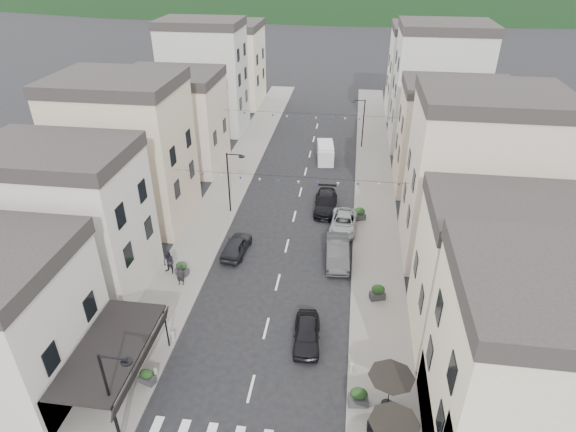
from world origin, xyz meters
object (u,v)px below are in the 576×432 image
object	(u,v)px
parked_car_c	(343,223)
parked_car_d	(326,203)
parked_car_a	(307,334)
pedestrian_a	(180,275)
pedestrian_b	(169,262)
parked_car_b	(338,252)
delivery_van	(325,152)
parked_car_e	(236,246)

from	to	relation	value
parked_car_c	parked_car_d	xyz separation A→B (m)	(-1.80, 3.35, 0.07)
parked_car_a	parked_car_c	bearing A→B (deg)	78.92
pedestrian_a	pedestrian_b	world-z (taller)	pedestrian_b
parked_car_c	pedestrian_a	xyz separation A→B (m)	(-11.66, -9.70, 0.27)
parked_car_d	pedestrian_b	distance (m)	16.25
parked_car_a	parked_car_b	xyz separation A→B (m)	(1.50, 9.27, 0.13)
parked_car_a	pedestrian_b	distance (m)	12.58
parked_car_a	pedestrian_a	bearing A→B (deg)	151.75
parked_car_b	delivery_van	distance (m)	20.16
parked_car_c	pedestrian_a	world-z (taller)	pedestrian_a
parked_car_e	parked_car_b	bearing A→B (deg)	-174.54
pedestrian_a	pedestrian_b	bearing A→B (deg)	131.13
parked_car_c	parked_car_d	size ratio (longest dim) A/B	0.95
delivery_van	parked_car_e	bearing A→B (deg)	-112.86
parked_car_d	pedestrian_a	world-z (taller)	pedestrian_a
parked_car_a	parked_car_b	bearing A→B (deg)	76.93
parked_car_e	delivery_van	distance (m)	20.90
delivery_van	parked_car_a	bearing A→B (deg)	-94.78
parked_car_a	pedestrian_b	size ratio (longest dim) A/B	2.11
pedestrian_b	parked_car_b	bearing A→B (deg)	35.07
parked_car_a	parked_car_c	world-z (taller)	parked_car_a
parked_car_b	parked_car_e	xyz separation A→B (m)	(-8.27, -0.04, -0.11)
parked_car_a	parked_car_b	distance (m)	9.39
parked_car_c	parked_car_e	xyz separation A→B (m)	(-8.57, -4.95, 0.04)
parked_car_d	delivery_van	world-z (taller)	delivery_van
parked_car_a	delivery_van	world-z (taller)	delivery_van
delivery_van	pedestrian_b	xyz separation A→B (m)	(-10.30, -23.54, 0.05)
parked_car_e	pedestrian_b	bearing A→B (deg)	43.44
parked_car_d	delivery_van	size ratio (longest dim) A/B	1.12
delivery_van	pedestrian_a	xyz separation A→B (m)	(-8.97, -24.81, -0.10)
parked_car_d	pedestrian_b	xyz separation A→B (m)	(-11.19, -11.78, 0.35)
parked_car_e	pedestrian_b	xyz separation A→B (m)	(-4.42, -3.48, 0.37)
parked_car_e	pedestrian_b	world-z (taller)	pedestrian_b
parked_car_b	parked_car_a	bearing A→B (deg)	-103.01
parked_car_b	pedestrian_b	size ratio (longest dim) A/B	2.58
parked_car_c	parked_car_a	bearing A→B (deg)	-94.44
parked_car_b	pedestrian_a	distance (m)	12.33
parked_car_d	delivery_van	xyz separation A→B (m)	(-0.89, 11.76, 0.30)
parked_car_b	parked_car_d	size ratio (longest dim) A/B	0.97
parked_car_d	pedestrian_b	world-z (taller)	pedestrian_b
parked_car_a	parked_car_b	size ratio (longest dim) A/B	0.82
parked_car_a	parked_car_d	distance (m)	17.53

